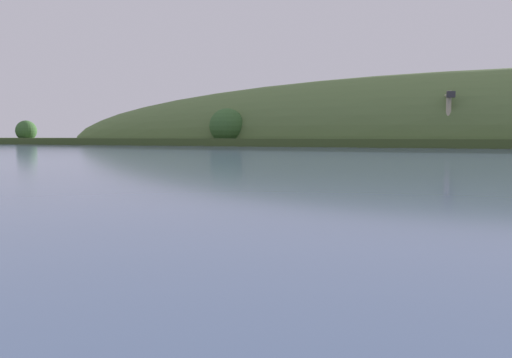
% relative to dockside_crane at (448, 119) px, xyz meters
% --- Properties ---
extents(far_shoreline_hill, '(538.86, 78.45, 61.12)m').
position_rel_dockside_crane_xyz_m(far_shoreline_hill, '(10.99, 26.09, -10.14)').
color(far_shoreline_hill, '#3C4E24').
rests_on(far_shoreline_hill, ground).
extents(dockside_crane, '(7.94, 15.51, 20.61)m').
position_rel_dockside_crane_xyz_m(dockside_crane, '(0.00, 0.00, 0.00)').
color(dockside_crane, '#4C4C51').
rests_on(dockside_crane, ground).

